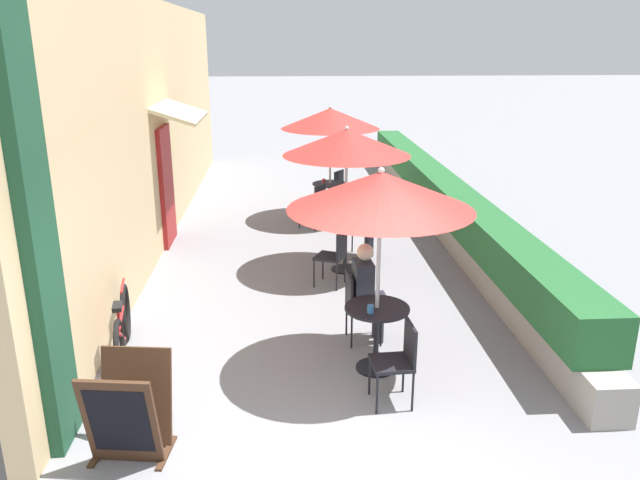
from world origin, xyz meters
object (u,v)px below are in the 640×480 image
at_px(patio_table_near, 377,326).
at_px(coffee_cup_near, 371,309).
at_px(patio_umbrella_mid, 347,142).
at_px(cafe_chair_far_right, 343,187).
at_px(coffee_cup_far, 324,181).
at_px(cafe_chair_near_left, 399,357).
at_px(seated_patron_near_right, 367,288).
at_px(patio_umbrella_far, 330,118).
at_px(patio_table_mid, 345,239).
at_px(cafe_chair_mid_right, 355,227).
at_px(menu_board, 129,409).
at_px(cafe_chair_far_left, 315,202).
at_px(patio_umbrella_near, 381,191).
at_px(seated_patron_mid_right, 361,218).
at_px(cafe_chair_near_right, 358,302).
at_px(patio_table_far, 330,194).
at_px(cafe_chair_mid_left, 334,253).
at_px(bicycle_leaning, 123,329).

distance_m(patio_table_near, coffee_cup_near, 0.32).
height_order(patio_umbrella_mid, cafe_chair_far_right, patio_umbrella_mid).
relative_size(patio_umbrella_mid, coffee_cup_far, 25.54).
height_order(cafe_chair_near_left, coffee_cup_near, cafe_chair_near_left).
relative_size(seated_patron_near_right, patio_umbrella_far, 0.54).
distance_m(patio_table_mid, cafe_chair_mid_right, 0.70).
distance_m(seated_patron_near_right, cafe_chair_mid_right, 3.14).
height_order(patio_umbrella_mid, menu_board, patio_umbrella_mid).
xyz_separation_m(cafe_chair_mid_right, patio_umbrella_far, (-0.24, 2.32, 1.54)).
height_order(patio_umbrella_far, cafe_chair_far_left, patio_umbrella_far).
bearing_deg(patio_table_near, cafe_chair_far_left, 93.88).
bearing_deg(patio_umbrella_near, patio_umbrella_mid, 90.48).
height_order(coffee_cup_near, seated_patron_mid_right, seated_patron_mid_right).
bearing_deg(coffee_cup_near, menu_board, -152.00).
bearing_deg(cafe_chair_near_right, patio_table_near, 6.26).
relative_size(cafe_chair_near_right, patio_table_far, 1.16).
bearing_deg(patio_table_mid, cafe_chair_near_left, -87.75).
bearing_deg(cafe_chair_mid_left, bicycle_leaning, 153.60).
distance_m(cafe_chair_near_left, cafe_chair_far_right, 7.46).
bearing_deg(seated_patron_near_right, coffee_cup_near, -9.45).
xyz_separation_m(coffee_cup_near, bicycle_leaning, (-2.78, 0.57, -0.43)).
distance_m(cafe_chair_mid_right, cafe_chair_far_left, 1.80).
relative_size(patio_table_mid, bicycle_leaning, 0.44).
height_order(coffee_cup_near, patio_table_far, coffee_cup_near).
xyz_separation_m(patio_table_near, seated_patron_mid_right, (0.30, 3.78, 0.16)).
bearing_deg(patio_umbrella_far, cafe_chair_mid_left, -93.34).
distance_m(cafe_chair_mid_right, menu_board, 5.80).
bearing_deg(menu_board, patio_umbrella_mid, 69.67).
relative_size(seated_patron_near_right, bicycle_leaning, 0.73).
height_order(patio_table_near, seated_patron_near_right, seated_patron_near_right).
relative_size(cafe_chair_near_right, seated_patron_mid_right, 0.70).
relative_size(patio_umbrella_near, cafe_chair_near_left, 2.64).
bearing_deg(seated_patron_near_right, patio_table_mid, 176.33).
relative_size(cafe_chair_near_left, menu_board, 0.96).
relative_size(patio_umbrella_near, seated_patron_mid_right, 1.84).
xyz_separation_m(patio_umbrella_near, cafe_chair_far_right, (0.29, 6.76, -1.54)).
xyz_separation_m(patio_table_mid, cafe_chair_far_right, (0.32, 3.60, -0.01)).
xyz_separation_m(cafe_chair_near_left, cafe_chair_mid_left, (-0.38, 3.19, 0.00)).
height_order(patio_umbrella_near, cafe_chair_far_left, patio_umbrella_near).
bearing_deg(patio_table_far, cafe_chair_near_left, -88.60).
height_order(patio_table_near, patio_table_far, same).
bearing_deg(patio_umbrella_mid, patio_table_far, 90.30).
xyz_separation_m(patio_table_near, coffee_cup_near, (-0.09, -0.14, 0.27)).
relative_size(cafe_chair_mid_left, cafe_chair_far_left, 1.00).
bearing_deg(cafe_chair_mid_right, bicycle_leaning, -16.89).
height_order(coffee_cup_near, menu_board, menu_board).
bearing_deg(cafe_chair_far_right, bicycle_leaning, 8.05).
bearing_deg(seated_patron_near_right, patio_umbrella_far, 176.32).
distance_m(cafe_chair_mid_left, cafe_chair_far_left, 3.03).
bearing_deg(patio_umbrella_mid, cafe_chair_mid_left, -109.01).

